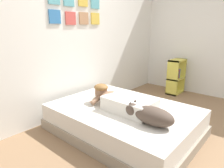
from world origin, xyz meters
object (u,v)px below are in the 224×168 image
at_px(bed, 123,120).
at_px(cell_phone, 113,111).
at_px(coffee_cup, 108,97).
at_px(bookshelf, 176,76).
at_px(person_lying, 121,101).
at_px(pillow, 109,93).
at_px(dog, 151,115).

xyz_separation_m(bed, cell_phone, (-0.20, 0.01, 0.19)).
height_order(coffee_cup, cell_phone, coffee_cup).
bearing_deg(bookshelf, person_lying, -175.36).
relative_size(coffee_cup, cell_phone, 0.89).
distance_m(bed, bookshelf, 2.12).
distance_m(pillow, bookshelf, 1.91).
relative_size(bed, person_lying, 2.09).
xyz_separation_m(dog, coffee_cup, (0.28, 0.88, -0.07)).
bearing_deg(bookshelf, pillow, 171.68).
xyz_separation_m(bed, dog, (-0.18, -0.52, 0.29)).
xyz_separation_m(pillow, person_lying, (-0.26, -0.45, 0.05)).
bearing_deg(dog, cell_phone, 91.42).
relative_size(pillow, person_lying, 0.57).
relative_size(person_lying, dog, 1.60).
bearing_deg(dog, bed, 70.57).
bearing_deg(pillow, bed, -115.10).
distance_m(bed, dog, 0.62).
relative_size(bed, bookshelf, 2.57).
height_order(person_lying, coffee_cup, person_lying).
bearing_deg(person_lying, cell_phone, 175.13).
bearing_deg(pillow, cell_phone, -132.97).
xyz_separation_m(bed, bookshelf, (2.10, 0.18, 0.20)).
distance_m(bed, pillow, 0.56).
xyz_separation_m(coffee_cup, bookshelf, (2.01, -0.18, -0.02)).
relative_size(bed, coffee_cup, 15.41).
bearing_deg(dog, bookshelf, 16.95).
relative_size(dog, coffee_cup, 4.60).
relative_size(person_lying, coffee_cup, 7.36).
height_order(person_lying, cell_phone, person_lying).
relative_size(dog, bookshelf, 0.77).
xyz_separation_m(person_lying, bookshelf, (2.16, 0.17, -0.09)).
bearing_deg(dog, person_lying, 75.86).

